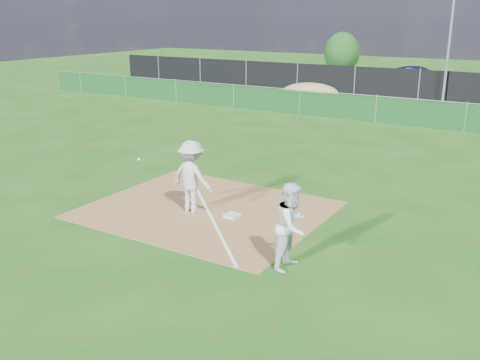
% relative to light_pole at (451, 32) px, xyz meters
% --- Properties ---
extents(ground, '(90.00, 90.00, 0.00)m').
position_rel_light_pole_xyz_m(ground, '(-1.50, -12.70, -4.00)').
color(ground, '#1A4B10').
rests_on(ground, ground).
extents(infield_dirt, '(6.00, 5.00, 0.02)m').
position_rel_light_pole_xyz_m(infield_dirt, '(-1.50, -21.70, -3.99)').
color(infield_dirt, brown).
rests_on(infield_dirt, ground).
extents(foul_line, '(5.01, 5.01, 0.01)m').
position_rel_light_pole_xyz_m(foul_line, '(-1.50, -21.70, -3.98)').
color(foul_line, white).
rests_on(foul_line, infield_dirt).
extents(green_fence, '(44.00, 0.05, 1.20)m').
position_rel_light_pole_xyz_m(green_fence, '(-1.50, -7.70, -3.40)').
color(green_fence, '#0F3915').
rests_on(green_fence, ground).
extents(dirt_mound, '(3.38, 2.60, 1.17)m').
position_rel_light_pole_xyz_m(dirt_mound, '(-6.50, -4.20, -3.42)').
color(dirt_mound, '#A0874D').
rests_on(dirt_mound, ground).
extents(black_fence, '(46.00, 0.04, 1.80)m').
position_rel_light_pole_xyz_m(black_fence, '(-1.50, 0.30, -3.10)').
color(black_fence, black).
rests_on(black_fence, ground).
extents(parking_lot, '(46.00, 9.00, 0.01)m').
position_rel_light_pole_xyz_m(parking_lot, '(-1.50, 5.30, -4.00)').
color(parking_lot, black).
rests_on(parking_lot, ground).
extents(light_pole, '(0.16, 0.16, 8.00)m').
position_rel_light_pole_xyz_m(light_pole, '(0.00, 0.00, 0.00)').
color(light_pole, slate).
rests_on(light_pole, ground).
extents(first_base, '(0.37, 0.37, 0.07)m').
position_rel_light_pole_xyz_m(first_base, '(-0.63, -21.82, -3.94)').
color(first_base, silver).
rests_on(first_base, infield_dirt).
extents(play_at_first, '(2.19, 0.78, 1.89)m').
position_rel_light_pole_xyz_m(play_at_first, '(-1.73, -22.02, -3.03)').
color(play_at_first, silver).
rests_on(play_at_first, infield_dirt).
extents(runner, '(0.71, 0.90, 1.82)m').
position_rel_light_pole_xyz_m(runner, '(1.88, -23.53, -3.09)').
color(runner, silver).
rests_on(runner, ground).
extents(car_left, '(4.36, 3.03, 1.38)m').
position_rel_light_pole_xyz_m(car_left, '(-6.39, 3.96, -3.30)').
color(car_left, '#B8BBC0').
rests_on(car_left, parking_lot).
extents(car_mid, '(4.76, 1.85, 1.55)m').
position_rel_light_pole_xyz_m(car_mid, '(-2.67, 4.49, -3.22)').
color(car_mid, black).
rests_on(car_mid, parking_lot).
extents(tree_left, '(2.96, 2.96, 3.51)m').
position_rel_light_pole_xyz_m(tree_left, '(-10.58, 11.01, -2.19)').
color(tree_left, '#382316').
rests_on(tree_left, ground).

